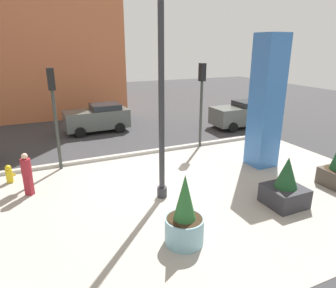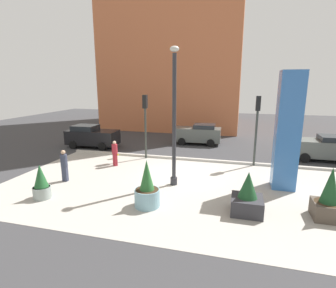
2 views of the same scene
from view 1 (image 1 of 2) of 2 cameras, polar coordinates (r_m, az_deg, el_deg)
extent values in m
plane|color=#38383A|center=(16.25, -8.49, -1.31)|extent=(60.00, 60.00, 0.00)
cube|color=#ADA89E|center=(11.06, 0.33, -10.77)|extent=(18.00, 10.00, 0.02)
cube|color=#B7B2A8|center=(15.43, -7.60, -2.02)|extent=(18.00, 0.24, 0.16)
cylinder|color=#2D2D33|center=(11.32, -1.12, -8.92)|extent=(0.36, 0.36, 0.40)
cylinder|color=#2D2D33|center=(10.29, -1.22, 6.67)|extent=(0.20, 0.20, 6.61)
cube|color=#3870BC|center=(14.19, 17.83, 7.34)|extent=(1.10, 1.10, 5.81)
cylinder|color=#7AA8B7|center=(8.88, 3.05, -15.82)|extent=(1.09, 1.09, 0.78)
cylinder|color=#382819|center=(8.68, 3.09, -13.79)|extent=(1.00, 1.00, 0.04)
cone|color=#2D6B33|center=(8.34, 3.17, -9.83)|extent=(0.63, 0.63, 1.32)
cube|color=#2D2D33|center=(11.46, 20.85, -9.03)|extent=(1.26, 1.26, 0.69)
cylinder|color=#382819|center=(11.33, 21.03, -7.57)|extent=(1.19, 1.19, 0.04)
cone|color=#1E4C28|center=(11.11, 21.36, -4.94)|extent=(0.78, 0.78, 1.09)
cylinder|color=gold|center=(13.97, -27.47, -5.33)|extent=(0.26, 0.26, 0.55)
sphere|color=gold|center=(13.85, -27.68, -3.98)|extent=(0.24, 0.24, 0.24)
cylinder|color=gold|center=(13.95, -26.80, -5.14)|extent=(0.12, 0.10, 0.10)
cylinder|color=#333833|center=(14.11, -20.01, 2.30)|extent=(0.14, 0.14, 3.53)
cube|color=black|center=(13.72, -21.01, 11.24)|extent=(0.28, 0.32, 0.90)
sphere|color=green|center=(13.91, -20.94, 10.20)|extent=(0.18, 0.18, 0.18)
cylinder|color=#333833|center=(16.45, 6.14, 5.45)|extent=(0.14, 0.14, 3.54)
cube|color=black|center=(16.12, 6.41, 13.18)|extent=(0.28, 0.32, 0.90)
sphere|color=green|center=(16.29, 6.07, 12.29)|extent=(0.18, 0.18, 0.18)
cube|color=#565B56|center=(21.19, 13.46, 5.31)|extent=(4.02, 1.88, 1.13)
cube|color=#1E2328|center=(21.41, 14.90, 7.34)|extent=(1.82, 1.63, 0.34)
cylinder|color=black|center=(19.88, 12.03, 3.04)|extent=(0.64, 0.23, 0.64)
cylinder|color=black|center=(21.34, 9.21, 4.23)|extent=(0.64, 0.23, 0.64)
cylinder|color=black|center=(21.38, 17.48, 3.65)|extent=(0.64, 0.23, 0.64)
cylinder|color=black|center=(22.75, 14.52, 4.74)|extent=(0.64, 0.23, 0.64)
cube|color=#565B56|center=(19.97, -13.15, 4.58)|extent=(4.01, 1.83, 1.14)
cube|color=#1E2328|center=(19.95, -11.63, 6.85)|extent=(1.82, 1.56, 0.34)
cylinder|color=black|center=(19.05, -16.03, 2.08)|extent=(0.65, 0.24, 0.64)
cylinder|color=black|center=(20.70, -16.90, 3.24)|extent=(0.65, 0.24, 0.64)
cylinder|color=black|center=(19.59, -8.96, 3.00)|extent=(0.65, 0.24, 0.64)
cylinder|color=black|center=(21.19, -10.35, 4.07)|extent=(0.65, 0.24, 0.64)
cube|color=maroon|center=(12.49, -24.54, -6.93)|extent=(0.34, 0.33, 0.81)
cylinder|color=maroon|center=(12.22, -24.97, -3.90)|extent=(0.51, 0.51, 0.61)
sphere|color=beige|center=(12.09, -25.23, -2.07)|extent=(0.22, 0.22, 0.22)
camera|label=2|loc=(7.90, 91.91, -1.40)|focal=28.45mm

